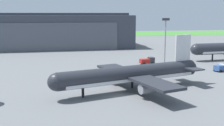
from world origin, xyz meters
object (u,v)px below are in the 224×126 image
Objects in this scene: maintenance_hangar at (55,31)px; pushback_tractor at (220,68)px; airliner_near_right at (131,74)px; apron_light_mast at (165,38)px; ops_van at (148,61)px.

maintenance_hangar is 18.63× the size of pushback_tractor.
pushback_tractor is (48.54, -75.07, -7.27)m from maintenance_hangar.
apron_light_mast is (18.31, 25.65, 5.78)m from airliner_near_right.
apron_light_mast reaches higher than pushback_tractor.
airliner_near_right is 2.30× the size of apron_light_mast.
pushback_tractor is 0.26× the size of apron_light_mast.
airliner_near_right is 7.10× the size of ops_van.
maintenance_hangar is 66.71m from ops_van.
maintenance_hangar is 89.69m from pushback_tractor.
airliner_near_right is (16.24, -90.85, -4.64)m from maintenance_hangar.
pushback_tractor is (17.59, -16.41, -0.07)m from ops_van.
maintenance_hangar is at bearing 122.89° from pushback_tractor.
apron_light_mast is (34.54, -65.20, 1.13)m from maintenance_hangar.
pushback_tractor is at bearing -35.19° from apron_light_mast.
pushback_tractor is at bearing -57.11° from maintenance_hangar.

